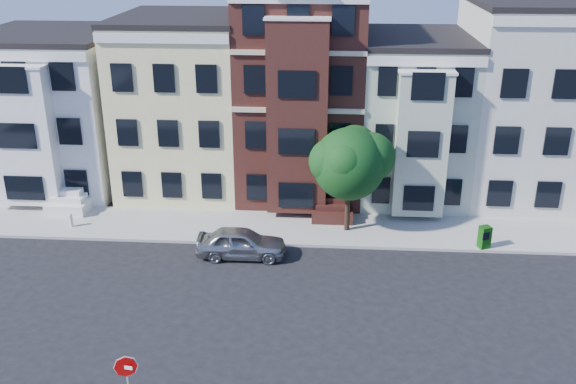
# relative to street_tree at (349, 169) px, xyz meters

# --- Properties ---
(ground) EXTENTS (120.00, 120.00, 0.00)m
(ground) POSITION_rel_street_tree_xyz_m (-2.73, -7.91, -3.56)
(ground) COLOR black
(far_sidewalk) EXTENTS (60.00, 4.00, 0.15)m
(far_sidewalk) POSITION_rel_street_tree_xyz_m (-2.73, 0.09, -3.48)
(far_sidewalk) COLOR #9E9B93
(far_sidewalk) RESTS_ON ground
(house_white) EXTENTS (8.00, 9.00, 9.00)m
(house_white) POSITION_rel_street_tree_xyz_m (-17.73, 6.59, 0.94)
(house_white) COLOR white
(house_white) RESTS_ON ground
(house_yellow) EXTENTS (7.00, 9.00, 10.00)m
(house_yellow) POSITION_rel_street_tree_xyz_m (-9.73, 6.59, 1.44)
(house_yellow) COLOR #F4EAA5
(house_yellow) RESTS_ON ground
(house_brown) EXTENTS (7.00, 9.00, 12.00)m
(house_brown) POSITION_rel_street_tree_xyz_m (-2.73, 6.59, 2.44)
(house_brown) COLOR #3A1A14
(house_brown) RESTS_ON ground
(house_green) EXTENTS (6.00, 9.00, 9.00)m
(house_green) POSITION_rel_street_tree_xyz_m (3.77, 6.59, 0.94)
(house_green) COLOR #ABB89F
(house_green) RESTS_ON ground
(house_cream) EXTENTS (8.00, 9.00, 11.00)m
(house_cream) POSITION_rel_street_tree_xyz_m (10.77, 6.59, 1.94)
(house_cream) COLOR beige
(house_cream) RESTS_ON ground
(street_tree) EXTENTS (6.89, 6.89, 6.82)m
(street_tree) POSITION_rel_street_tree_xyz_m (0.00, 0.00, 0.00)
(street_tree) COLOR #18491A
(street_tree) RESTS_ON far_sidewalk
(parked_car) EXTENTS (4.35, 1.78, 1.48)m
(parked_car) POSITION_rel_street_tree_xyz_m (-5.16, -3.08, -2.82)
(parked_car) COLOR #999BA0
(parked_car) RESTS_ON ground
(newspaper_box) EXTENTS (0.65, 0.61, 1.14)m
(newspaper_box) POSITION_rel_street_tree_xyz_m (6.74, -1.61, -2.84)
(newspaper_box) COLOR #10500E
(newspaper_box) RESTS_ON far_sidewalk
(fire_hydrant) EXTENTS (0.28, 0.28, 0.60)m
(fire_hydrant) POSITION_rel_street_tree_xyz_m (-14.59, -0.63, -3.11)
(fire_hydrant) COLOR beige
(fire_hydrant) RESTS_ON far_sidewalk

